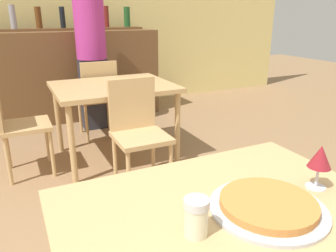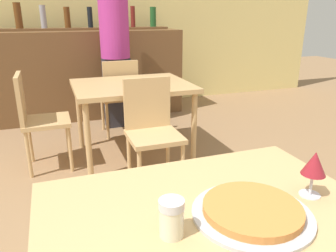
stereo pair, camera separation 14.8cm
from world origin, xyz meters
TOP-DOWN VIEW (x-y plane):
  - wall_back at (0.00, 4.22)m, footprint 8.00×0.05m
  - dining_table_near at (0.00, 0.00)m, footprint 1.05×0.77m
  - dining_table_far at (0.28, 2.18)m, footprint 1.07×0.88m
  - bar_counter at (0.00, 3.72)m, footprint 2.60×0.56m
  - bar_back_shelf at (0.01, 3.86)m, footprint 2.39×0.24m
  - chair_far_side_front at (0.28, 1.57)m, footprint 0.40×0.40m
  - chair_far_side_back at (0.28, 2.79)m, footprint 0.40×0.40m
  - chair_far_side_left at (-0.58, 2.18)m, footprint 0.40×0.40m
  - pizza_tray at (0.11, -0.05)m, footprint 0.37×0.37m
  - cheese_shaker at (-0.15, -0.06)m, footprint 0.07×0.07m
  - person_standing at (0.32, 3.14)m, footprint 0.34×0.34m
  - wine_glass at (0.36, -0.02)m, footprint 0.08×0.08m

SIDE VIEW (x-z plane):
  - chair_far_side_front at x=0.28m, z-range 0.07..0.94m
  - chair_far_side_back at x=0.28m, z-range 0.07..0.94m
  - chair_far_side_left at x=-0.58m, z-range 0.07..0.94m
  - bar_counter at x=0.00m, z-range 0.00..1.13m
  - dining_table_far at x=0.28m, z-range 0.29..1.01m
  - dining_table_near at x=0.00m, z-range 0.29..1.05m
  - pizza_tray at x=0.11m, z-range 0.76..0.79m
  - cheese_shaker at x=-0.15m, z-range 0.76..0.87m
  - wine_glass at x=0.36m, z-range 0.79..0.95m
  - person_standing at x=0.32m, z-range 0.08..1.84m
  - bar_back_shelf at x=0.01m, z-range 1.05..1.38m
  - wall_back at x=0.00m, z-range 0.00..2.80m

